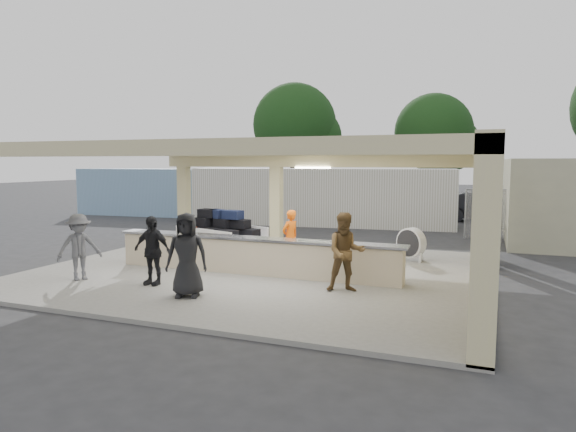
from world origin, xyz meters
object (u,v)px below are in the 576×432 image
at_px(baggage_counter, 253,256).
at_px(car_dark, 486,207).
at_px(luggage_cart, 221,230).
at_px(container_white, 321,197).
at_px(passenger_c, 79,247).
at_px(container_blue, 166,192).
at_px(passenger_a, 346,252).
at_px(car_white_a, 573,214).
at_px(drum_fan, 411,243).
at_px(baggage_handler, 290,237).
at_px(passenger_b, 152,250).
at_px(passenger_d, 187,255).

bearing_deg(baggage_counter, car_dark, 70.16).
distance_m(luggage_cart, car_dark, 16.05).
bearing_deg(container_white, passenger_c, -103.74).
bearing_deg(container_blue, passenger_a, -48.17).
height_order(luggage_cart, container_white, container_white).
height_order(car_white_a, container_white, container_white).
bearing_deg(car_dark, luggage_cart, 147.84).
bearing_deg(baggage_counter, drum_fan, 42.09).
bearing_deg(car_dark, passenger_a, 166.72).
bearing_deg(drum_fan, car_dark, 110.77).
relative_size(container_white, container_blue, 1.24).
distance_m(passenger_c, car_dark, 20.54).
relative_size(baggage_counter, passenger_c, 4.86).
height_order(baggage_handler, container_blue, container_blue).
height_order(baggage_handler, passenger_a, passenger_a).
relative_size(baggage_handler, container_blue, 0.16).
bearing_deg(drum_fan, passenger_b, -105.55).
height_order(baggage_counter, passenger_a, passenger_a).
bearing_deg(passenger_b, container_white, 90.11).
xyz_separation_m(baggage_counter, baggage_handler, (0.51, 1.45, 0.32)).
bearing_deg(container_white, drum_fan, -62.53).
bearing_deg(baggage_handler, passenger_a, 68.67).
height_order(luggage_cart, car_white_a, luggage_cart).
bearing_deg(baggage_handler, container_white, -142.35).
distance_m(baggage_handler, car_dark, 15.38).
xyz_separation_m(luggage_cart, passenger_a, (4.78, -2.80, 0.08)).
bearing_deg(container_blue, drum_fan, -36.12).
xyz_separation_m(drum_fan, passenger_c, (-7.49, -5.62, 0.31)).
bearing_deg(baggage_counter, luggage_cart, 136.91).
distance_m(drum_fan, car_white_a, 12.50).
distance_m(baggage_counter, passenger_c, 4.43).
bearing_deg(baggage_handler, car_white_a, 170.17).
xyz_separation_m(car_white_a, car_dark, (-3.77, 1.50, 0.11)).
height_order(baggage_counter, car_white_a, car_white_a).
bearing_deg(drum_fan, baggage_counter, -107.94).
relative_size(car_white_a, container_white, 0.37).
distance_m(drum_fan, car_dark, 12.73).
bearing_deg(passenger_c, baggage_handler, -15.26).
bearing_deg(car_dark, container_white, 115.30).
bearing_deg(passenger_b, car_white_a, 55.44).
bearing_deg(container_white, baggage_handler, -83.06).
xyz_separation_m(passenger_b, passenger_c, (-2.02, -0.25, -0.00)).
bearing_deg(passenger_c, container_white, 25.80).
xyz_separation_m(passenger_b, container_white, (-0.05, 13.80, 0.43)).
bearing_deg(drum_fan, car_white_a, 92.29).
relative_size(baggage_counter, container_blue, 0.80).
height_order(baggage_counter, passenger_c, passenger_c).
bearing_deg(passenger_d, car_white_a, 40.39).
distance_m(passenger_c, container_blue, 16.86).
bearing_deg(passenger_b, passenger_d, -25.00).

